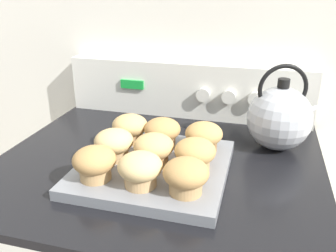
# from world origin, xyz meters

# --- Properties ---
(wall_back) EXTENTS (8.00, 0.05, 2.40)m
(wall_back) POSITION_xyz_m (0.00, 0.68, 1.20)
(wall_back) COLOR silver
(wall_back) RESTS_ON ground_plane
(control_panel) EXTENTS (0.71, 0.07, 0.16)m
(control_panel) POSITION_xyz_m (0.00, 0.63, 0.98)
(control_panel) COLOR silver
(control_panel) RESTS_ON stove_range
(muffin_pan) EXTENTS (0.31, 0.31, 0.02)m
(muffin_pan) POSITION_xyz_m (0.01, 0.28, 0.91)
(muffin_pan) COLOR slate
(muffin_pan) RESTS_ON stove_range
(muffin_r0_c0) EXTENTS (0.08, 0.08, 0.07)m
(muffin_r0_c0) POSITION_xyz_m (-0.08, 0.19, 0.96)
(muffin_r0_c0) COLOR tan
(muffin_r0_c0) RESTS_ON muffin_pan
(muffin_r0_c1) EXTENTS (0.08, 0.08, 0.07)m
(muffin_r0_c1) POSITION_xyz_m (0.01, 0.19, 0.96)
(muffin_r0_c1) COLOR tan
(muffin_r0_c1) RESTS_ON muffin_pan
(muffin_r0_c2) EXTENTS (0.08, 0.08, 0.07)m
(muffin_r0_c2) POSITION_xyz_m (0.10, 0.19, 0.96)
(muffin_r0_c2) COLOR tan
(muffin_r0_c2) RESTS_ON muffin_pan
(muffin_r1_c0) EXTENTS (0.08, 0.08, 0.07)m
(muffin_r1_c0) POSITION_xyz_m (-0.08, 0.28, 0.96)
(muffin_r1_c0) COLOR tan
(muffin_r1_c0) RESTS_ON muffin_pan
(muffin_r1_c1) EXTENTS (0.08, 0.08, 0.07)m
(muffin_r1_c1) POSITION_xyz_m (0.01, 0.28, 0.96)
(muffin_r1_c1) COLOR olive
(muffin_r1_c1) RESTS_ON muffin_pan
(muffin_r1_c2) EXTENTS (0.08, 0.08, 0.07)m
(muffin_r1_c2) POSITION_xyz_m (0.09, 0.28, 0.96)
(muffin_r1_c2) COLOR tan
(muffin_r1_c2) RESTS_ON muffin_pan
(muffin_r2_c0) EXTENTS (0.08, 0.08, 0.07)m
(muffin_r2_c0) POSITION_xyz_m (-0.08, 0.37, 0.96)
(muffin_r2_c0) COLOR #A37A4C
(muffin_r2_c0) RESTS_ON muffin_pan
(muffin_r2_c1) EXTENTS (0.08, 0.08, 0.07)m
(muffin_r2_c1) POSITION_xyz_m (0.00, 0.37, 0.96)
(muffin_r2_c1) COLOR #A37A4C
(muffin_r2_c1) RESTS_ON muffin_pan
(muffin_r2_c2) EXTENTS (0.08, 0.08, 0.07)m
(muffin_r2_c2) POSITION_xyz_m (0.10, 0.37, 0.96)
(muffin_r2_c2) COLOR olive
(muffin_r2_c2) RESTS_ON muffin_pan
(tea_kettle) EXTENTS (0.18, 0.15, 0.21)m
(tea_kettle) POSITION_xyz_m (0.26, 0.47, 0.98)
(tea_kettle) COLOR #ADAFB5
(tea_kettle) RESTS_ON stove_range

